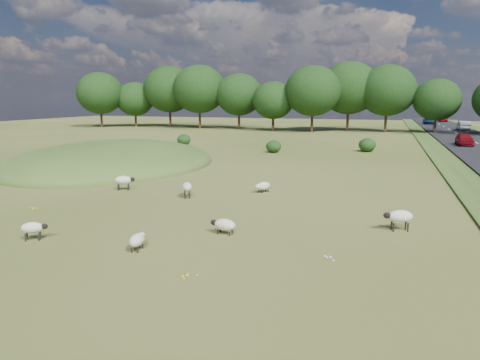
% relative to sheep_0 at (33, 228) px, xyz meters
% --- Properties ---
extents(ground, '(160.00, 160.00, 0.00)m').
position_rel_sheep_0_xyz_m(ground, '(3.28, 25.61, -0.51)').
color(ground, '#45561B').
rests_on(ground, ground).
extents(mound, '(16.00, 20.00, 4.00)m').
position_rel_sheep_0_xyz_m(mound, '(-8.72, 17.61, -0.51)').
color(mound, '#33561E').
rests_on(mound, ground).
extents(treeline, '(96.28, 14.66, 11.70)m').
position_rel_sheep_0_xyz_m(treeline, '(2.22, 61.05, 6.05)').
color(treeline, black).
rests_on(treeline, ground).
extents(shrubs, '(22.69, 5.56, 1.43)m').
position_rel_sheep_0_xyz_m(shrubs, '(2.02, 32.64, 0.16)').
color(shrubs, black).
rests_on(shrubs, ground).
extents(sheep_0, '(1.04, 0.78, 0.73)m').
position_rel_sheep_0_xyz_m(sheep_0, '(0.00, 0.00, 0.00)').
color(sheep_0, beige).
rests_on(sheep_0, ground).
extents(sheep_1, '(1.15, 0.60, 0.65)m').
position_rel_sheep_0_xyz_m(sheep_1, '(6.80, 3.11, -0.10)').
color(sheep_1, beige).
rests_on(sheep_1, ground).
extents(sheep_2, '(1.27, 0.89, 0.88)m').
position_rel_sheep_0_xyz_m(sheep_2, '(-2.01, 9.18, 0.11)').
color(sheep_2, beige).
rests_on(sheep_2, ground).
extents(sheep_3, '(1.29, 0.84, 0.90)m').
position_rel_sheep_0_xyz_m(sheep_3, '(13.58, 5.91, 0.11)').
color(sheep_3, beige).
rests_on(sheep_3, ground).
extents(sheep_4, '(0.91, 1.11, 0.64)m').
position_rel_sheep_0_xyz_m(sheep_4, '(6.17, 11.25, -0.11)').
color(sheep_4, beige).
rests_on(sheep_4, ground).
extents(sheep_5, '(0.93, 1.25, 0.88)m').
position_rel_sheep_0_xyz_m(sheep_5, '(2.47, 8.65, 0.10)').
color(sheep_5, beige).
rests_on(sheep_5, ground).
extents(sheep_6, '(0.63, 1.11, 0.62)m').
position_rel_sheep_0_xyz_m(sheep_6, '(4.45, 0.35, -0.12)').
color(sheep_6, beige).
rests_on(sheep_6, ground).
extents(car_1, '(1.64, 4.69, 1.54)m').
position_rel_sheep_0_xyz_m(car_1, '(25.18, 67.92, 0.51)').
color(car_1, '#A6A9AE').
rests_on(car_1, road).
extents(car_4, '(2.24, 4.86, 1.35)m').
position_rel_sheep_0_xyz_m(car_4, '(21.38, 85.46, 0.41)').
color(car_4, navy).
rests_on(car_4, road).
extents(car_5, '(1.82, 4.47, 1.30)m').
position_rel_sheep_0_xyz_m(car_5, '(25.18, 96.53, 0.39)').
color(car_5, maroon).
rests_on(car_5, road).
extents(car_7, '(1.63, 4.06, 1.38)m').
position_rel_sheep_0_xyz_m(car_7, '(21.38, 41.52, 0.43)').
color(car_7, maroon).
rests_on(car_7, road).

